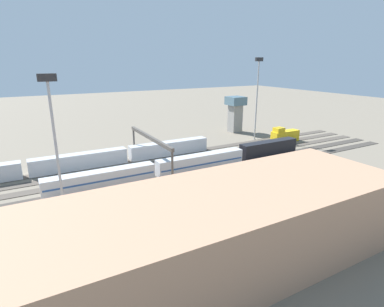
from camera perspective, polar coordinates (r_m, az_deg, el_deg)
name	(u,v)px	position (r m, az deg, el deg)	size (l,w,h in m)	color
ground_plane	(167,168)	(77.39, -4.68, -2.74)	(400.00, 400.00, 0.00)	#756B5B
track_bed_0	(152,158)	(86.13, -7.45, -0.74)	(140.00, 2.80, 0.12)	#4C443D
track_bed_1	(159,163)	(81.72, -6.14, -1.67)	(140.00, 2.80, 0.12)	#4C443D
track_bed_2	(167,168)	(77.37, -4.68, -2.69)	(140.00, 2.80, 0.12)	#4C443D
track_bed_3	(176,174)	(73.11, -3.05, -3.84)	(140.00, 2.80, 0.12)	#3D3833
track_bed_4	(185,181)	(68.94, -1.22, -5.12)	(140.00, 2.80, 0.12)	#3D3833
train_on_track_0	(80,161)	(80.98, -19.94, -1.32)	(71.40, 3.00, 3.80)	silver
train_on_track_1	(284,136)	(106.00, 16.68, 3.18)	(10.00, 3.00, 5.00)	gold
train_on_track_3	(193,163)	(74.48, 0.19, -1.75)	(66.40, 3.06, 4.40)	black
light_mast_0	(257,88)	(104.84, 11.98, 11.66)	(2.80, 0.70, 26.76)	#9EA0A5
light_mast_1	(53,127)	(54.33, -24.20, 4.42)	(2.80, 0.70, 23.87)	#9EA0A5
signal_gantry	(150,142)	(73.72, -7.74, 2.21)	(0.70, 25.00, 8.80)	#4C4742
maintenance_shed	(204,235)	(39.40, 2.17, -14.80)	(56.47, 17.41, 10.25)	tan
control_tower	(235,111)	(116.66, 8.00, 7.69)	(6.00, 6.00, 13.14)	gray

